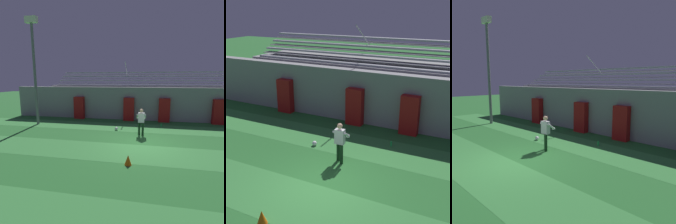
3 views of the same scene
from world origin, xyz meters
The scene contains 14 objects.
ground_plane centered at (0.00, 0.00, 0.00)m, with size 80.00×80.00×0.00m, color #286B2D.
turf_stripe_mid centered at (0.00, -1.21, 0.00)m, with size 28.00×2.39×0.01m, color #38843D.
turf_stripe_far centered at (0.00, 3.58, 0.00)m, with size 28.00×2.39×0.01m, color #38843D.
back_wall centered at (0.00, 6.50, 1.40)m, with size 24.00×0.60×2.80m, color gray.
padding_pillar_gate_left centered at (-1.45, 5.95, 0.97)m, with size 0.88×0.44×1.94m, color maroon.
padding_pillar_gate_right centered at (1.45, 5.95, 0.97)m, with size 0.88×0.44×1.94m, color maroon.
padding_pillar_far_left centered at (-5.87, 5.95, 0.97)m, with size 0.88×0.44×1.94m, color maroon.
padding_pillar_far_right centered at (5.54, 5.95, 0.97)m, with size 0.88×0.44×1.94m, color maroon.
bleacher_stand centered at (0.00, 8.49, 1.50)m, with size 18.00×3.35×5.03m.
floodlight_pole centered at (-8.30, 3.30, 5.02)m, with size 0.90×0.36×7.92m.
goalkeeper centered at (-0.23, 1.86, 0.95)m, with size 0.60×0.58×1.67m.
soccer_ball centered at (-1.94, 2.70, 0.11)m, with size 0.22×0.22×0.22m, color white.
traffic_cone centered at (-0.55, -2.49, 0.21)m, with size 0.30×0.30×0.42m, color orange.
water_bottle centered at (1.14, 4.21, 0.12)m, with size 0.07×0.07×0.24m, color green.
Camera 1 is at (0.21, -9.65, 3.44)m, focal length 30.00 mm.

